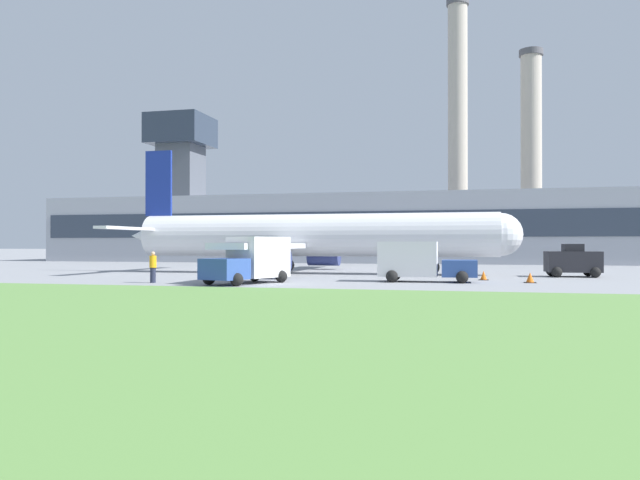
{
  "coord_description": "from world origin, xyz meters",
  "views": [
    {
      "loc": [
        15.33,
        -46.87,
        2.19
      ],
      "look_at": [
        4.15,
        -1.9,
        2.49
      ],
      "focal_mm": 35.0,
      "sensor_mm": 36.0,
      "label": 1
    }
  ],
  "objects_px": {
    "airplane": "(308,236)",
    "fuel_truck": "(251,261)",
    "ground_crew_person": "(153,267)",
    "baggage_truck": "(420,262)",
    "pushback_tug": "(573,262)"
  },
  "relations": [
    {
      "from": "airplane",
      "to": "fuel_truck",
      "type": "bearing_deg",
      "value": -89.99
    },
    {
      "from": "airplane",
      "to": "ground_crew_person",
      "type": "bearing_deg",
      "value": -112.88
    },
    {
      "from": "baggage_truck",
      "to": "fuel_truck",
      "type": "relative_size",
      "value": 0.97
    },
    {
      "from": "pushback_tug",
      "to": "baggage_truck",
      "type": "relative_size",
      "value": 0.63
    },
    {
      "from": "airplane",
      "to": "baggage_truck",
      "type": "height_order",
      "value": "airplane"
    },
    {
      "from": "pushback_tug",
      "to": "baggage_truck",
      "type": "height_order",
      "value": "baggage_truck"
    },
    {
      "from": "pushback_tug",
      "to": "fuel_truck",
      "type": "distance_m",
      "value": 21.81
    },
    {
      "from": "pushback_tug",
      "to": "ground_crew_person",
      "type": "height_order",
      "value": "pushback_tug"
    },
    {
      "from": "airplane",
      "to": "pushback_tug",
      "type": "bearing_deg",
      "value": -1.69
    },
    {
      "from": "baggage_truck",
      "to": "ground_crew_person",
      "type": "distance_m",
      "value": 15.25
    },
    {
      "from": "airplane",
      "to": "pushback_tug",
      "type": "xyz_separation_m",
      "value": [
        18.48,
        -0.55,
        -1.76
      ]
    },
    {
      "from": "airplane",
      "to": "ground_crew_person",
      "type": "xyz_separation_m",
      "value": [
        -5.53,
        -13.1,
        -1.85
      ]
    },
    {
      "from": "pushback_tug",
      "to": "ground_crew_person",
      "type": "relative_size",
      "value": 2.0
    },
    {
      "from": "fuel_truck",
      "to": "ground_crew_person",
      "type": "bearing_deg",
      "value": -170.17
    },
    {
      "from": "baggage_truck",
      "to": "ground_crew_person",
      "type": "relative_size",
      "value": 3.18
    }
  ]
}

